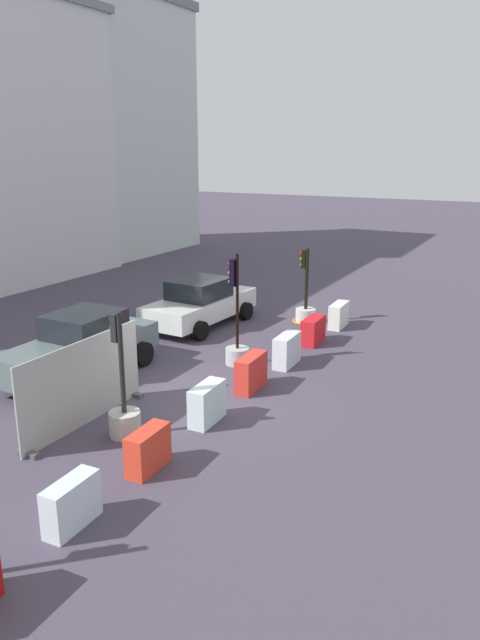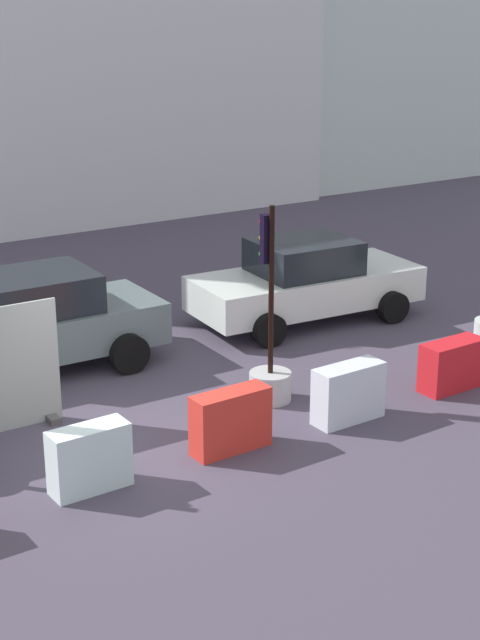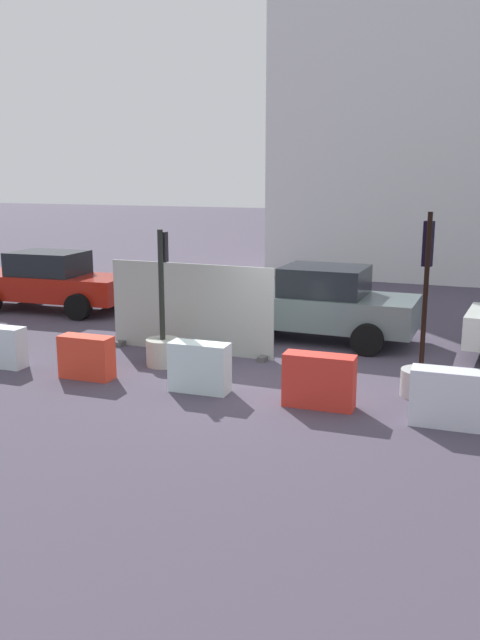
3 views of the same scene
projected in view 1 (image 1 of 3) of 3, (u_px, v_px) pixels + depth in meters
The scene contains 15 objects.
ground_plane at pixel (195, 398), 14.28m from camera, with size 120.00×120.00×0.00m, color #463E4F.
traffic_light_1 at pixel (124, 414), 12.31m from camera, with size 0.65×0.65×2.63m.
traffic_light_2 at pixel (237, 345), 16.41m from camera, with size 0.65×0.65×3.05m.
traffic_light_3 at pixel (305, 310), 20.39m from camera, with size 0.89×0.89×2.53m.
construction_barrier_1 at pixel (71, 504), 9.35m from camera, with size 1.02×0.41×0.79m.
construction_barrier_2 at pixel (148, 450), 11.02m from camera, with size 1.00×0.42×0.79m.
construction_barrier_3 at pixel (207, 404), 12.93m from camera, with size 1.04×0.44×0.85m.
construction_barrier_4 at pixel (251, 373), 14.70m from camera, with size 1.14×0.43×0.86m.
construction_barrier_5 at pixel (287, 350), 16.34m from camera, with size 1.11×0.46×0.85m.
construction_barrier_6 at pixel (313, 331), 18.20m from camera, with size 1.11×0.48×0.79m.
construction_barrier_7 at pixel (339, 315), 19.86m from camera, with size 1.12×0.44×0.80m.
car_grey_saloon at pixel (81, 346), 15.50m from camera, with size 4.46×2.15×1.66m.
car_white_van at pixel (200, 303), 19.97m from camera, with size 4.50×2.33×1.57m.
building_corner_block at pixel (100, 127), 32.46m from camera, with size 10.42×6.38×13.48m.
site_fence_panel at pixel (84, 385), 12.75m from camera, with size 3.64×0.50×1.86m.
Camera 1 is at (-11.18, -7.14, 5.71)m, focal length 33.88 mm.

